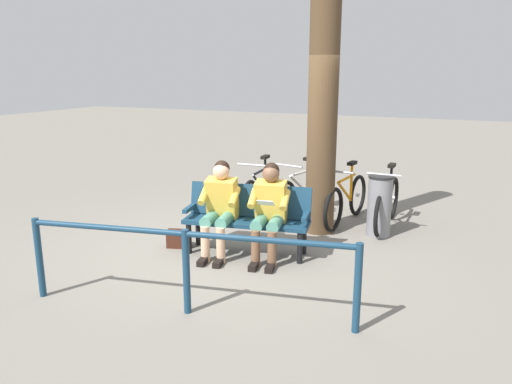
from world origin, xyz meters
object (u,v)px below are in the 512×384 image
(person_reading, at_px, (269,207))
(litter_bin, at_px, (379,206))
(handbag, at_px, (178,239))
(bicycle_purple, at_px, (387,204))
(tree_trunk, at_px, (323,95))
(bicycle_blue, at_px, (346,200))
(bicycle_red, at_px, (261,192))
(person_companion, at_px, (220,204))
(bench, at_px, (248,214))
(bicycle_black, at_px, (302,193))

(person_reading, bearing_deg, litter_bin, -137.68)
(handbag, bearing_deg, person_reading, -173.16)
(bicycle_purple, bearing_deg, person_reading, -29.31)
(handbag, xyz_separation_m, tree_trunk, (-1.50, -1.44, 1.86))
(bicycle_purple, height_order, bicycle_blue, same)
(handbag, distance_m, bicycle_purple, 3.15)
(handbag, relative_size, tree_trunk, 0.08)
(handbag, height_order, litter_bin, litter_bin)
(handbag, xyz_separation_m, bicycle_blue, (-1.75, -2.01, 0.24))
(person_reading, relative_size, bicycle_red, 0.71)
(person_companion, xyz_separation_m, litter_bin, (-1.71, -1.55, -0.22))
(person_reading, height_order, bicycle_red, person_reading)
(bicycle_blue, bearing_deg, person_reading, -8.50)
(bench, xyz_separation_m, bicycle_purple, (-1.45, -1.82, -0.15))
(person_reading, height_order, litter_bin, person_reading)
(person_reading, height_order, tree_trunk, tree_trunk)
(handbag, height_order, tree_trunk, tree_trunk)
(litter_bin, relative_size, bicycle_blue, 0.52)
(person_reading, relative_size, bicycle_black, 0.73)
(handbag, xyz_separation_m, bicycle_red, (-0.34, -1.96, 0.24))
(bench, distance_m, bicycle_red, 1.81)
(tree_trunk, relative_size, bicycle_blue, 2.36)
(person_reading, relative_size, bicycle_purple, 0.71)
(person_reading, height_order, bicycle_blue, person_reading)
(bicycle_purple, height_order, bicycle_black, same)
(tree_trunk, bearing_deg, handbag, 43.79)
(handbag, xyz_separation_m, bicycle_black, (-0.99, -2.13, 0.24))
(bicycle_blue, relative_size, bicycle_red, 1.00)
(person_reading, bearing_deg, handbag, -3.81)
(litter_bin, relative_size, bicycle_black, 0.53)
(litter_bin, xyz_separation_m, bicycle_purple, (-0.03, -0.48, -0.08))
(person_companion, bearing_deg, bicycle_purple, -141.18)
(person_companion, height_order, bicycle_black, person_companion)
(person_reading, distance_m, tree_trunk, 1.86)
(person_companion, height_order, handbag, person_companion)
(person_reading, distance_m, litter_bin, 1.81)
(bicycle_blue, bearing_deg, bench, -19.04)
(person_companion, relative_size, bicycle_black, 0.73)
(handbag, distance_m, bicycle_red, 2.01)
(person_companion, height_order, litter_bin, person_companion)
(bench, bearing_deg, litter_bin, -147.54)
(bench, bearing_deg, person_companion, 26.82)
(handbag, bearing_deg, bicycle_red, -99.79)
(bicycle_red, bearing_deg, bicycle_blue, 88.81)
(person_reading, xyz_separation_m, tree_trunk, (-0.25, -1.29, 1.31))
(person_companion, xyz_separation_m, tree_trunk, (-0.88, -1.41, 1.31))
(person_reading, xyz_separation_m, bicycle_blue, (-0.50, -1.86, -0.31))
(handbag, height_order, bicycle_black, bicycle_black)
(bench, distance_m, person_companion, 0.40)
(bench, height_order, litter_bin, litter_bin)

